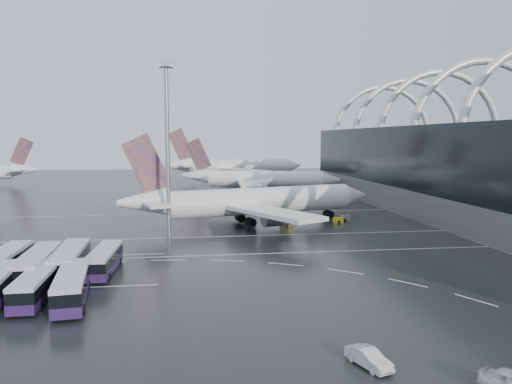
{
  "coord_description": "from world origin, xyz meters",
  "views": [
    {
      "loc": [
        -6.41,
        -74.48,
        17.21
      ],
      "look_at": [
        6.54,
        19.46,
        7.0
      ],
      "focal_mm": 35.0,
      "sensor_mm": 36.0,
      "label": 1
    }
  ],
  "objects": [
    {
      "name": "bus_row_near_d",
      "position": [
        -17.22,
        -9.51,
        1.65
      ],
      "size": [
        3.29,
        12.3,
        3.0
      ],
      "rotation": [
        0.0,
        0.0,
        1.53
      ],
      "color": "#2D1543",
      "rests_on": "ground"
    },
    {
      "name": "airliner_gate_c",
      "position": [
        12.69,
        131.0,
        5.34
      ],
      "size": [
        59.27,
        53.87,
        21.37
      ],
      "rotation": [
        0.0,
        0.0,
        0.27
      ],
      "color": "white",
      "rests_on": "ground"
    },
    {
      "name": "bus_bay_line_south",
      "position": [
        -24.0,
        -16.0,
        0.01
      ],
      "size": [
        28.0,
        0.25,
        0.01
      ],
      "primitive_type": "cube",
      "color": "silver",
      "rests_on": "ground"
    },
    {
      "name": "bus_row_near_b",
      "position": [
        -24.71,
        -11.96,
        1.85
      ],
      "size": [
        3.6,
        13.75,
        3.36
      ],
      "rotation": [
        0.0,
        0.0,
        1.6
      ],
      "color": "#2D1543",
      "rests_on": "ground"
    },
    {
      "name": "floodlight_mast",
      "position": [
        -9.79,
        13.68,
        18.98
      ],
      "size": [
        2.31,
        2.31,
        30.18
      ],
      "color": "gray",
      "rests_on": "ground"
    },
    {
      "name": "gse_cart_belly_c",
      "position": [
        12.89,
        21.39,
        0.67
      ],
      "size": [
        2.47,
        1.46,
        1.35
      ],
      "primitive_type": "cube",
      "color": "gold",
      "rests_on": "ground"
    },
    {
      "name": "bus_row_far_c",
      "position": [
        -18.69,
        -21.1,
        1.75
      ],
      "size": [
        4.5,
        13.18,
        3.18
      ],
      "rotation": [
        0.0,
        0.0,
        1.7
      ],
      "color": "#2D1543",
      "rests_on": "ground"
    },
    {
      "name": "ground",
      "position": [
        0.0,
        0.0,
        0.0
      ],
      "size": [
        420.0,
        420.0,
        0.0
      ],
      "primitive_type": "plane",
      "color": "black",
      "rests_on": "ground"
    },
    {
      "name": "bus_row_far_b",
      "position": [
        -22.57,
        -19.81,
        1.64
      ],
      "size": [
        3.06,
        12.18,
        2.99
      ],
      "rotation": [
        0.0,
        0.0,
        1.59
      ],
      "color": "#2D1543",
      "rests_on": "ground"
    },
    {
      "name": "airliner_main",
      "position": [
        5.83,
        23.41,
        4.56
      ],
      "size": [
        52.99,
        45.84,
        18.21
      ],
      "rotation": [
        0.0,
        0.0,
        0.27
      ],
      "color": "white",
      "rests_on": "ground"
    },
    {
      "name": "lane_marking_far",
      "position": [
        0.0,
        40.0,
        0.01
      ],
      "size": [
        120.0,
        0.25,
        0.01
      ],
      "primitive_type": "cube",
      "color": "silver",
      "rests_on": "ground"
    },
    {
      "name": "gse_cart_belly_e",
      "position": [
        15.04,
        31.82,
        0.61
      ],
      "size": [
        2.24,
        1.32,
        1.22
      ],
      "primitive_type": "cube",
      "color": "gold",
      "rests_on": "ground"
    },
    {
      "name": "airliner_gate_b",
      "position": [
        15.3,
        80.52,
        4.37
      ],
      "size": [
        49.66,
        44.01,
        17.44
      ],
      "rotation": [
        0.0,
        0.0,
        -0.26
      ],
      "color": "white",
      "rests_on": "ground"
    },
    {
      "name": "lane_marking_mid",
      "position": [
        0.0,
        12.0,
        0.01
      ],
      "size": [
        120.0,
        0.25,
        0.01
      ],
      "primitive_type": "cube",
      "color": "silver",
      "rests_on": "ground"
    },
    {
      "name": "gse_cart_belly_b",
      "position": [
        26.18,
        25.63,
        0.58
      ],
      "size": [
        2.14,
        1.27,
        1.17
      ],
      "primitive_type": "cube",
      "color": "slate",
      "rests_on": "ground"
    },
    {
      "name": "bus_bay_line_north",
      "position": [
        -24.0,
        0.0,
        0.01
      ],
      "size": [
        28.0,
        0.25,
        0.01
      ],
      "primitive_type": "cube",
      "color": "silver",
      "rests_on": "ground"
    },
    {
      "name": "lane_marking_near",
      "position": [
        0.0,
        -2.0,
        0.01
      ],
      "size": [
        120.0,
        0.25,
        0.01
      ],
      "primitive_type": "cube",
      "color": "silver",
      "rests_on": "ground"
    },
    {
      "name": "bus_row_near_a",
      "position": [
        -29.15,
        -9.74,
        1.79
      ],
      "size": [
        3.23,
        13.23,
        3.25
      ],
      "rotation": [
        0.0,
        0.0,
        1.57
      ],
      "color": "#2D1543",
      "rests_on": "ground"
    },
    {
      "name": "gse_cart_belly_a",
      "position": [
        24.11,
        23.25,
        0.53
      ],
      "size": [
        1.95,
        1.15,
        1.07
      ],
      "primitive_type": "cube",
      "color": "gold",
      "rests_on": "ground"
    },
    {
      "name": "gse_cart_belly_d",
      "position": [
        26.07,
        25.63,
        0.57
      ],
      "size": [
        2.1,
        1.24,
        1.14
      ],
      "primitive_type": "cube",
      "color": "slate",
      "rests_on": "ground"
    },
    {
      "name": "bus_row_near_c",
      "position": [
        -21.36,
        -9.93,
        1.84
      ],
      "size": [
        3.63,
        13.69,
        3.34
      ],
      "rotation": [
        0.0,
        0.0,
        1.61
      ],
      "color": "#2D1543",
      "rests_on": "ground"
    },
    {
      "name": "van_curve_c",
      "position": [
        6.98,
        -39.86,
        0.69
      ],
      "size": [
        2.83,
        4.41,
        1.37
      ],
      "primitive_type": "imported",
      "rotation": [
        0.0,
        0.0,
        0.36
      ],
      "color": "silver",
      "rests_on": "ground"
    }
  ]
}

